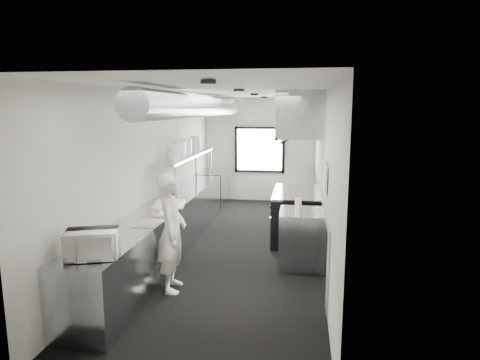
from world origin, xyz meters
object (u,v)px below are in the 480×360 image
at_px(prep_counter, 166,229).
at_px(squeeze_bottle_a, 300,211).
at_px(bottle_station, 300,238).
at_px(microwave, 92,244).
at_px(deli_tub_b, 110,231).
at_px(squeeze_bottle_e, 300,202).
at_px(cutting_board, 170,204).
at_px(exhaust_hood, 300,115).
at_px(far_work_table, 212,188).
at_px(pass_shelf, 187,157).
at_px(knife_block, 172,187).
at_px(plate_stack_a, 174,152).
at_px(plate_stack_d, 196,143).
at_px(range, 295,215).
at_px(line_cook, 172,232).
at_px(plate_stack_c, 186,146).
at_px(squeeze_bottle_d, 297,203).
at_px(squeeze_bottle_b, 297,209).
at_px(deli_tub_a, 100,237).
at_px(small_plate, 158,214).
at_px(plate_stack_b, 180,150).
at_px(squeeze_bottle_c, 299,207).

relative_size(prep_counter, squeeze_bottle_a, 33.61).
height_order(bottle_station, microwave, microwave).
relative_size(deli_tub_b, squeeze_bottle_e, 0.80).
height_order(prep_counter, cutting_board, cutting_board).
distance_m(exhaust_hood, far_work_table, 3.88).
xyz_separation_m(pass_shelf, knife_block, (-0.09, -0.70, -0.51)).
xyz_separation_m(pass_shelf, plate_stack_a, (0.00, -0.82, 0.17)).
relative_size(bottle_station, knife_block, 3.55).
bearing_deg(plate_stack_d, pass_shelf, -89.95).
xyz_separation_m(plate_stack_d, squeeze_bottle_a, (2.33, -2.81, -0.75)).
distance_m(range, microwave, 4.42).
bearing_deg(prep_counter, line_cook, -68.22).
distance_m(plate_stack_c, plate_stack_d, 0.67).
bearing_deg(far_work_table, plate_stack_a, -90.75).
distance_m(bottle_station, deli_tub_b, 2.96).
height_order(pass_shelf, cutting_board, pass_shelf).
xyz_separation_m(prep_counter, squeeze_bottle_d, (2.24, -0.09, 0.55)).
height_order(range, squeeze_bottle_a, squeeze_bottle_a).
bearing_deg(prep_counter, bottle_station, -4.97).
distance_m(far_work_table, squeeze_bottle_e, 4.27).
relative_size(plate_stack_c, squeeze_bottle_e, 2.05).
xyz_separation_m(line_cook, deli_tub_b, (-0.68, -0.44, 0.12)).
relative_size(range, plate_stack_d, 4.65).
bearing_deg(squeeze_bottle_b, microwave, -134.11).
relative_size(squeeze_bottle_a, squeeze_bottle_d, 0.93).
relative_size(pass_shelf, knife_block, 11.85).
height_order(pass_shelf, plate_stack_c, plate_stack_c).
bearing_deg(squeeze_bottle_d, far_work_table, 120.57).
bearing_deg(deli_tub_a, squeeze_bottle_d, 40.22).
xyz_separation_m(bottle_station, small_plate, (-2.18, -0.52, 0.46)).
bearing_deg(cutting_board, plate_stack_c, 95.89).
height_order(deli_tub_a, plate_stack_b, plate_stack_b).
height_order(small_plate, plate_stack_c, plate_stack_c).
relative_size(deli_tub_a, squeeze_bottle_d, 0.70).
distance_m(deli_tub_b, plate_stack_d, 4.16).
height_order(small_plate, plate_stack_b, plate_stack_b).
bearing_deg(exhaust_hood, cutting_board, -149.22).
xyz_separation_m(microwave, small_plate, (0.06, 1.91, -0.15)).
bearing_deg(squeeze_bottle_c, small_plate, -167.42).
height_order(deli_tub_a, plate_stack_c, plate_stack_c).
xyz_separation_m(plate_stack_d, squeeze_bottle_e, (2.32, -2.15, -0.76)).
xyz_separation_m(bottle_station, knife_block, (-2.43, 1.00, 0.58)).
relative_size(range, plate_stack_c, 4.89).
relative_size(line_cook, knife_block, 6.52).
height_order(line_cook, squeeze_bottle_b, line_cook).
xyz_separation_m(pass_shelf, plate_stack_d, (-0.00, 0.77, 0.21)).
height_order(range, microwave, microwave).
distance_m(range, squeeze_bottle_e, 1.19).
relative_size(pass_shelf, bottle_station, 3.33).
distance_m(pass_shelf, cutting_board, 1.70).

